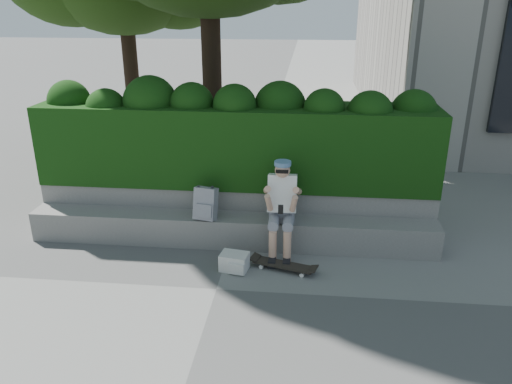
# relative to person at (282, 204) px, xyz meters

# --- Properties ---
(ground) EXTENTS (80.00, 80.00, 0.00)m
(ground) POSITION_rel_person_xyz_m (-0.76, -1.07, -0.75)
(ground) COLOR slate
(ground) RESTS_ON ground
(bench_ledge) EXTENTS (6.00, 0.45, 0.45)m
(bench_ledge) POSITION_rel_person_xyz_m (-0.76, 0.18, -0.53)
(bench_ledge) COLOR gray
(bench_ledge) RESTS_ON ground
(planter_wall) EXTENTS (6.00, 0.50, 0.75)m
(planter_wall) POSITION_rel_person_xyz_m (-0.76, 0.66, -0.38)
(planter_wall) COLOR gray
(planter_wall) RESTS_ON ground
(hedge) EXTENTS (6.00, 1.00, 1.20)m
(hedge) POSITION_rel_person_xyz_m (-0.76, 0.88, 0.60)
(hedge) COLOR black
(hedge) RESTS_ON planter_wall
(person) EXTENTS (0.40, 0.76, 1.38)m
(person) POSITION_rel_person_xyz_m (0.00, 0.00, 0.00)
(person) COLOR gray
(person) RESTS_ON ground
(skateboard) EXTENTS (0.85, 0.43, 0.09)m
(skateboard) POSITION_rel_person_xyz_m (0.06, -0.50, -0.68)
(skateboard) COLOR black
(skateboard) RESTS_ON ground
(backpack_plaid) EXTENTS (0.35, 0.24, 0.47)m
(backpack_plaid) POSITION_rel_person_xyz_m (-1.10, 0.08, -0.07)
(backpack_plaid) COLOR #A5A5AA
(backpack_plaid) RESTS_ON bench_ledge
(backpack_ground) EXTENTS (0.41, 0.32, 0.24)m
(backpack_ground) POSITION_rel_person_xyz_m (-0.60, -0.55, -0.63)
(backpack_ground) COLOR beige
(backpack_ground) RESTS_ON ground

